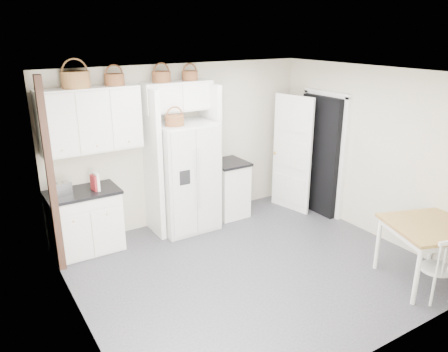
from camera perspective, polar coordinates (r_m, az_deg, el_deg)
floor at (r=6.14m, az=3.56°, el=-11.81°), size 4.50×4.50×0.00m
ceiling at (r=5.31m, az=4.13°, el=13.13°), size 4.50×4.50×0.00m
wall_back at (r=7.23m, az=-5.47°, el=4.12°), size 4.50×0.00×4.50m
wall_left at (r=4.72m, az=-19.05°, el=-4.96°), size 0.00×4.00×4.00m
wall_right at (r=7.09m, az=18.78°, el=2.90°), size 0.00×4.00×4.00m
refrigerator at (r=6.96m, az=-5.04°, el=-0.12°), size 0.90×0.73×1.75m
base_cab_left at (r=6.68m, az=-17.66°, el=-5.76°), size 0.96×0.61×0.89m
base_cab_right at (r=7.57m, az=0.56°, el=-1.76°), size 0.53×0.63×0.93m
dining_table at (r=6.19m, az=24.85°, el=-9.17°), size 1.22×1.22×0.80m
windsor_chair at (r=5.88m, az=26.04°, el=-10.79°), size 0.48×0.45×0.81m
counter_left at (r=6.51m, az=-18.06°, el=-2.02°), size 1.00×0.65×0.04m
counter_right at (r=7.41m, az=0.57°, el=1.76°), size 0.57×0.68×0.04m
toaster at (r=6.38m, az=-20.58°, el=-1.65°), size 0.30×0.21×0.19m
cookbook_red at (r=6.43m, az=-16.67°, el=-0.88°), size 0.06×0.15×0.22m
cookbook_cream at (r=6.43m, az=-16.36°, el=-0.69°), size 0.06×0.17×0.26m
basket_upper_b at (r=6.31m, az=-18.82°, el=11.83°), size 0.38×0.38×0.22m
basket_upper_c at (r=6.46m, az=-14.12°, el=12.11°), size 0.28×0.28×0.16m
basket_bridge_a at (r=6.72m, az=-8.17°, el=12.70°), size 0.28×0.28×0.16m
basket_bridge_b at (r=6.92m, az=-4.48°, el=12.94°), size 0.25×0.25×0.15m
basket_fridge_a at (r=6.54m, az=-6.46°, el=7.22°), size 0.29×0.29×0.15m
upper_cabinet at (r=6.43m, az=-17.04°, el=7.03°), size 1.40×0.34×0.90m
bridge_cabinet at (r=6.85m, az=-6.17°, el=10.33°), size 1.12×0.34×0.45m
fridge_panel_left at (r=6.75m, az=-9.28°, el=1.56°), size 0.08×0.60×2.30m
fridge_panel_right at (r=7.18m, az=-1.79°, el=2.85°), size 0.08×0.60×2.30m
trim_post at (r=5.98m, az=-21.68°, el=-0.31°), size 0.09×0.09×2.60m
doorway_void at (r=7.74m, az=12.50°, el=2.63°), size 0.18×0.85×2.05m
door_slab at (r=7.74m, az=8.86°, el=2.85°), size 0.21×0.79×2.05m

